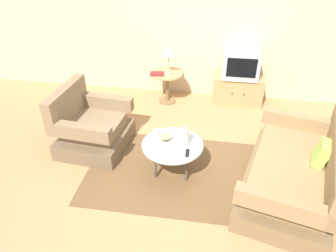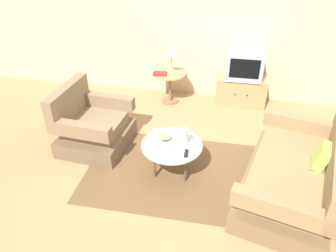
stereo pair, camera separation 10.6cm
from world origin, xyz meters
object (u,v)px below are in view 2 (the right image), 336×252
(tv_stand, at_px, (241,90))
(television, at_px, (244,65))
(coffee_table, at_px, (172,147))
(tv_remote_silver, at_px, (168,152))
(armchair, at_px, (92,127))
(couch, at_px, (295,177))
(table_lamp, at_px, (172,53))
(vase, at_px, (185,135))
(mug, at_px, (156,132))
(side_table, at_px, (170,81))
(tv_remote_dark, at_px, (186,153))
(bowl, at_px, (165,138))
(book, at_px, (160,74))

(tv_stand, height_order, television, television)
(coffee_table, distance_m, tv_remote_silver, 0.18)
(armchair, xyz_separation_m, couch, (2.72, -0.53, -0.02))
(table_lamp, xyz_separation_m, vase, (0.50, -1.84, -0.34))
(vase, xyz_separation_m, mug, (-0.39, 0.14, -0.10))
(television, bearing_deg, side_table, -173.11)
(vase, bearing_deg, tv_remote_dark, -75.41)
(tv_stand, xyz_separation_m, tv_remote_dark, (-0.66, -2.20, 0.20))
(side_table, distance_m, mug, 1.72)
(armchair, relative_size, bowl, 5.96)
(vase, height_order, mug, vase)
(coffee_table, relative_size, side_table, 1.38)
(tv_remote_dark, distance_m, tv_remote_silver, 0.22)
(tv_stand, xyz_separation_m, bowl, (-0.97, -1.97, 0.22))
(coffee_table, xyz_separation_m, mug, (-0.24, 0.17, 0.08))
(armchair, height_order, couch, armchair)
(tv_stand, bearing_deg, couch, -74.13)
(couch, bearing_deg, coffee_table, 99.67)
(mug, distance_m, tv_remote_dark, 0.55)
(bowl, bearing_deg, mug, 144.64)
(table_lamp, distance_m, tv_remote_silver, 2.12)
(armchair, relative_size, tv_remote_dark, 7.20)
(tv_stand, bearing_deg, television, -90.00)
(table_lamp, xyz_separation_m, tv_remote_silver, (0.32, -2.04, -0.47))
(bowl, xyz_separation_m, book, (-0.42, 1.72, 0.09))
(couch, distance_m, tv_remote_dark, 1.29)
(side_table, xyz_separation_m, vase, (0.52, -1.85, 0.19))
(coffee_table, distance_m, book, 1.88)
(tv_stand, height_order, bowl, same)
(coffee_table, xyz_separation_m, tv_remote_dark, (0.20, -0.15, 0.05))
(tv_remote_dark, bearing_deg, bowl, -128.91)
(armchair, height_order, tv_remote_silver, armchair)
(tv_stand, xyz_separation_m, television, (0.00, -0.01, 0.48))
(tv_stand, xyz_separation_m, table_lamp, (-1.21, -0.18, 0.67))
(mug, relative_size, book, 0.48)
(tv_stand, relative_size, television, 1.41)
(tv_remote_dark, bearing_deg, mug, -128.42)
(side_table, xyz_separation_m, mug, (0.13, -1.72, 0.08))
(vase, height_order, tv_remote_silver, vase)
(coffee_table, relative_size, bowl, 4.45)
(table_lamp, bearing_deg, book, -158.02)
(couch, height_order, book, couch)
(table_lamp, bearing_deg, tv_remote_silver, -80.97)
(couch, relative_size, table_lamp, 4.22)
(television, bearing_deg, armchair, -142.12)
(coffee_table, bearing_deg, book, 106.48)
(armchair, bearing_deg, tv_stand, 133.06)
(tv_stand, bearing_deg, bowl, -116.21)
(armchair, height_order, vase, armchair)
(tv_remote_silver, bearing_deg, coffee_table, 25.78)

